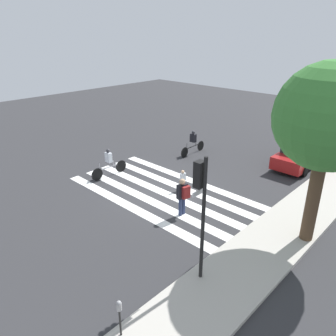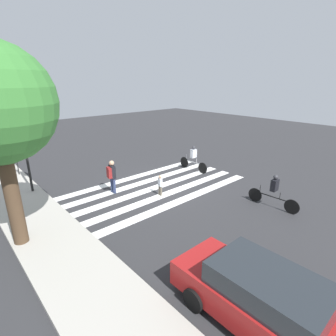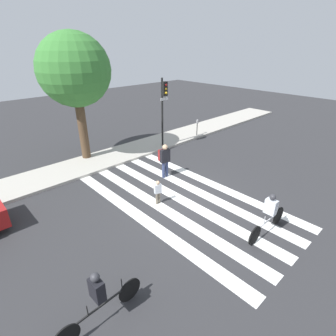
% 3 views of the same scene
% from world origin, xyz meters
% --- Properties ---
extents(ground_plane, '(60.00, 60.00, 0.00)m').
position_xyz_m(ground_plane, '(0.00, 0.00, 0.00)').
color(ground_plane, '#2D2D30').
extents(sidewalk_curb, '(36.00, 2.50, 0.14)m').
position_xyz_m(sidewalk_curb, '(0.00, 6.25, 0.07)').
color(sidewalk_curb, '#ADA89E').
rests_on(sidewalk_curb, ground_plane).
extents(crosswalk_stripes, '(4.83, 10.00, 0.01)m').
position_xyz_m(crosswalk_stripes, '(0.00, 0.00, 0.00)').
color(crosswalk_stripes, white).
rests_on(crosswalk_stripes, ground_plane).
extents(traffic_light, '(0.60, 0.50, 4.45)m').
position_xyz_m(traffic_light, '(3.75, 5.33, 3.12)').
color(traffic_light, black).
rests_on(traffic_light, ground_plane).
extents(parking_meter, '(0.15, 0.15, 1.33)m').
position_xyz_m(parking_meter, '(7.04, 5.32, 0.99)').
color(parking_meter, black).
rests_on(parking_meter, ground_plane).
extents(pedestrian_adult_tall_backpack, '(0.53, 0.47, 1.79)m').
position_xyz_m(pedestrian_adult_tall_backpack, '(0.97, 2.25, 1.05)').
color(pedestrian_adult_tall_backpack, navy).
rests_on(pedestrian_adult_tall_backpack, ground_plane).
extents(pedestrian_child_with_backpack, '(0.33, 0.22, 1.11)m').
position_xyz_m(pedestrian_child_with_backpack, '(-0.96, 0.56, 0.62)').
color(pedestrian_child_with_backpack, '#6B6051').
rests_on(pedestrian_child_with_backpack, ground_plane).
extents(cyclist_far_lane, '(2.40, 0.40, 1.66)m').
position_xyz_m(cyclist_far_lane, '(0.62, -3.64, 0.87)').
color(cyclist_far_lane, black).
rests_on(cyclist_far_lane, ground_plane).
extents(cyclist_near_curb, '(2.48, 0.41, 1.63)m').
position_xyz_m(cyclist_near_curb, '(-5.53, -2.50, 0.87)').
color(cyclist_near_curb, black).
rests_on(cyclist_near_curb, ground_plane).
extents(car_parked_far_curb, '(4.79, 1.97, 1.57)m').
position_xyz_m(car_parked_far_curb, '(-8.51, 3.67, 0.80)').
color(car_parked_far_curb, maroon).
rests_on(car_parked_far_curb, ground_plane).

